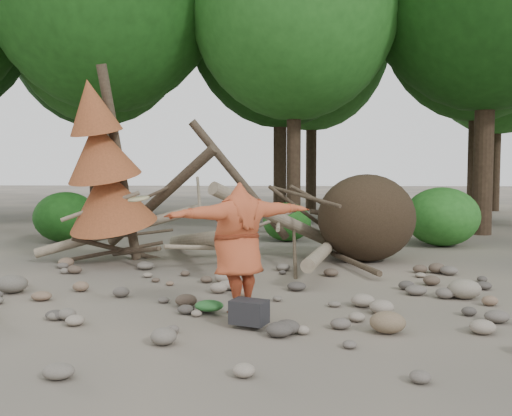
{
  "coord_description": "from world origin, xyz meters",
  "views": [
    {
      "loc": [
        0.82,
        -8.65,
        2.11
      ],
      "look_at": [
        0.25,
        1.5,
        1.4
      ],
      "focal_mm": 40.0,
      "sensor_mm": 36.0,
      "label": 1
    }
  ],
  "objects": [
    {
      "name": "ground",
      "position": [
        0.0,
        0.0,
        0.0
      ],
      "size": [
        120.0,
        120.0,
        0.0
      ],
      "primitive_type": "plane",
      "color": "#514C44",
      "rests_on": "ground"
    },
    {
      "name": "frisbee_thrower",
      "position": [
        0.14,
        -0.81,
        1.0
      ],
      "size": [
        2.55,
        1.77,
        1.84
      ],
      "color": "#AD4727",
      "rests_on": "ground"
    },
    {
      "name": "boulder_mid_right",
      "position": [
        3.69,
        0.64,
        0.16
      ],
      "size": [
        0.53,
        0.47,
        0.32
      ],
      "primitive_type": "ellipsoid",
      "color": "gray",
      "rests_on": "ground"
    },
    {
      "name": "cloth_orange",
      "position": [
        0.23,
        -0.46,
        0.05
      ],
      "size": [
        0.26,
        0.22,
        0.1
      ],
      "primitive_type": "ellipsoid",
      "color": "#A7581C",
      "rests_on": "ground"
    },
    {
      "name": "boulder_front_right",
      "position": [
        2.11,
        -1.39,
        0.14
      ],
      "size": [
        0.46,
        0.42,
        0.28
      ],
      "primitive_type": "ellipsoid",
      "color": "#756149",
      "rests_on": "ground"
    },
    {
      "name": "boulder_mid_left",
      "position": [
        -3.84,
        0.63,
        0.15
      ],
      "size": [
        0.52,
        0.46,
        0.31
      ],
      "primitive_type": "ellipsoid",
      "color": "#615B51",
      "rests_on": "ground"
    },
    {
      "name": "bush_mid",
      "position": [
        0.8,
        7.8,
        0.56
      ],
      "size": [
        1.4,
        1.4,
        1.12
      ],
      "primitive_type": "ellipsoid",
      "color": "#205D1B",
      "rests_on": "ground"
    },
    {
      "name": "cloth_green",
      "position": [
        -0.31,
        -0.59,
        0.08
      ],
      "size": [
        0.42,
        0.35,
        0.16
      ],
      "primitive_type": "ellipsoid",
      "color": "#245A27",
      "rests_on": "ground"
    },
    {
      "name": "dead_conifer",
      "position": [
        -3.12,
        3.37,
        2.11
      ],
      "size": [
        2.06,
        2.16,
        4.35
      ],
      "color": "#4C3F30",
      "rests_on": "ground"
    },
    {
      "name": "backpack",
      "position": [
        0.32,
        -1.26,
        0.16
      ],
      "size": [
        0.55,
        0.46,
        0.31
      ],
      "primitive_type": "cube",
      "rotation": [
        0.0,
        0.0,
        -0.37
      ],
      "color": "black",
      "rests_on": "ground"
    },
    {
      "name": "deadfall_pile",
      "position": [
        2.02,
        4.24,
        0.95
      ],
      "size": [
        8.55,
        5.24,
        3.3
      ],
      "color": "#332619",
      "rests_on": "ground"
    },
    {
      "name": "bush_right",
      "position": [
        5.0,
        7.0,
        0.8
      ],
      "size": [
        2.0,
        2.0,
        1.6
      ],
      "primitive_type": "ellipsoid",
      "color": "#296E22",
      "rests_on": "ground"
    },
    {
      "name": "bush_left",
      "position": [
        -5.5,
        7.2,
        0.72
      ],
      "size": [
        1.8,
        1.8,
        1.44
      ],
      "primitive_type": "ellipsoid",
      "color": "#174913",
      "rests_on": "ground"
    }
  ]
}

